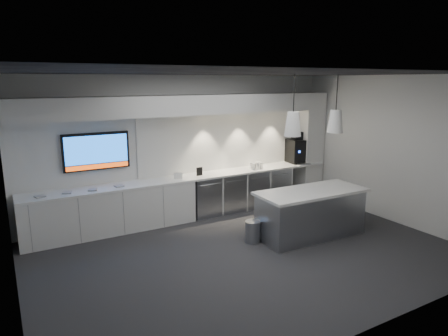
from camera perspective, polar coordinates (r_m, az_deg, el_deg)
floor at (r=6.98m, az=3.51°, el=-12.04°), size 7.00×7.00×0.00m
ceiling at (r=6.36m, az=3.88°, el=13.39°), size 7.00×7.00×0.00m
wall_back at (r=8.67m, az=-5.45°, el=3.14°), size 7.00×0.00×7.00m
wall_front at (r=4.70m, az=20.77°, el=-5.61°), size 7.00×0.00×7.00m
wall_left at (r=5.48m, az=-28.63°, el=-3.84°), size 0.00×7.00×7.00m
wall_right at (r=8.90m, az=22.88°, el=2.46°), size 0.00×7.00×7.00m
back_counter at (r=8.50m, az=-4.46°, el=-1.29°), size 6.80×0.65×0.04m
left_base_cabinets at (r=8.06m, az=-15.77°, el=-5.82°), size 3.30×0.63×0.86m
fridge_unit_a at (r=8.72m, az=-2.92°, el=-4.00°), size 0.60×0.61×0.85m
fridge_unit_b at (r=9.01m, az=0.65°, el=-3.45°), size 0.60×0.61×0.85m
fridge_unit_c at (r=9.34m, az=4.00°, el=-2.91°), size 0.60×0.61×0.85m
fridge_unit_d at (r=9.69m, az=7.10°, el=-2.41°), size 0.60×0.61×0.85m
backsplash at (r=9.19m, az=1.43°, el=4.04°), size 4.60×0.03×1.30m
soffit at (r=8.30m, az=-4.71°, el=9.00°), size 6.90×0.60×0.40m
column at (r=10.19m, az=11.94°, el=3.18°), size 0.55×0.55×2.60m
wall_tv at (r=8.02m, az=-17.76°, el=2.28°), size 1.25×0.07×0.72m
island at (r=7.72m, az=12.24°, el=-6.30°), size 2.13×0.96×0.89m
bin at (r=7.37m, az=4.13°, el=-9.04°), size 0.34×0.34×0.40m
coffee_machine at (r=9.98m, az=10.40°, el=2.55°), size 0.48×0.64×0.76m
sign_black at (r=8.51m, az=-3.53°, el=-0.49°), size 0.14×0.03×0.18m
sign_white at (r=8.26m, az=-6.59°, el=-1.10°), size 0.18×0.08×0.14m
cup_cluster at (r=9.16m, az=4.64°, el=0.32°), size 0.28×0.18×0.15m
tray_a at (r=7.67m, az=-24.82°, el=-3.70°), size 0.20×0.20×0.02m
tray_b at (r=7.74m, az=-21.49°, el=-3.27°), size 0.20×0.20×0.02m
tray_c at (r=7.77m, az=-18.24°, el=-2.96°), size 0.20×0.20×0.02m
tray_d at (r=7.90m, az=-14.76°, el=-2.49°), size 0.17×0.17×0.02m
pendant_left at (r=7.03m, az=9.82°, el=6.22°), size 0.29×0.29×1.12m
pendant_right at (r=7.70m, az=15.62°, el=6.48°), size 0.29×0.29×1.12m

